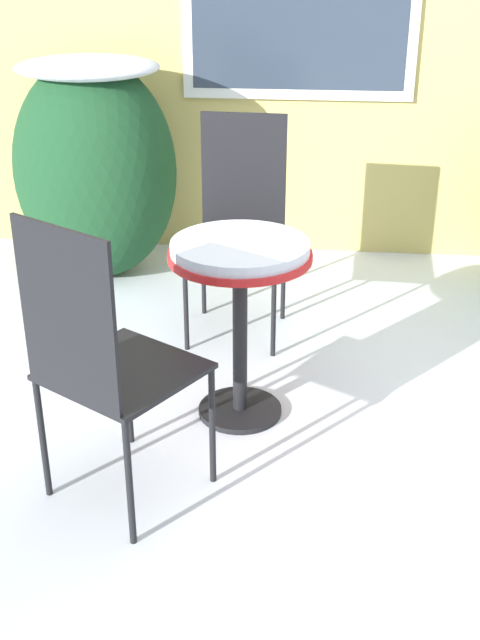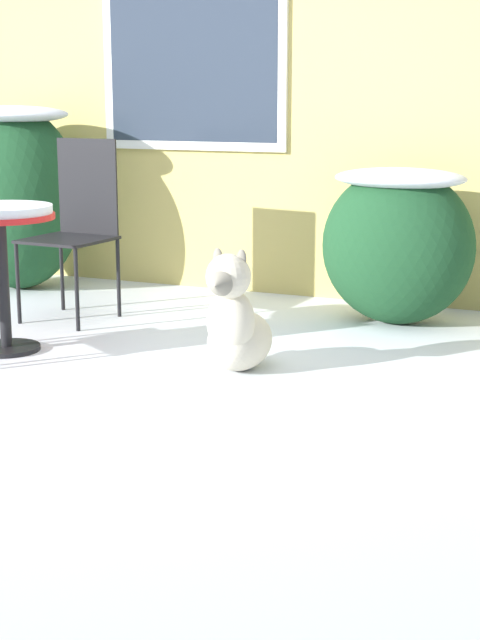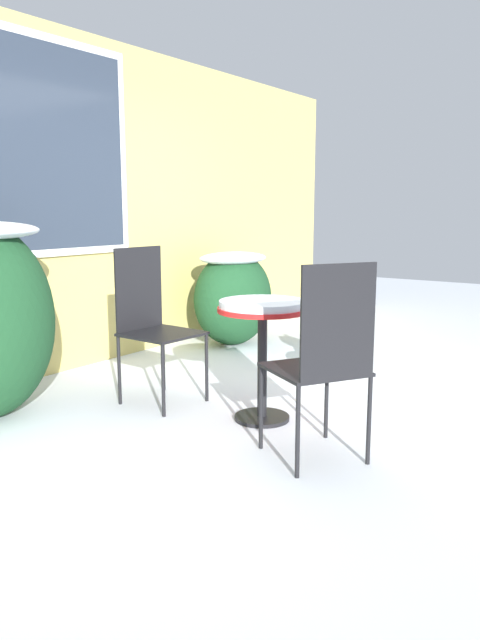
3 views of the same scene
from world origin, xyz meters
name	(u,v)px [view 2 (image 2 of 3)]	position (x,y,z in m)	size (l,w,h in m)	color
ground_plane	(55,365)	(0.00, 0.00, 0.00)	(16.00, 16.00, 0.00)	silver
house_wall	(228,84)	(-0.02, 2.20, 1.42)	(8.00, 0.10, 2.77)	tan
shrub_left	(16,193)	(-1.40, 1.63, 0.67)	(0.94, 0.83, 1.27)	#194223
shrub_middle	(398,241)	(1.34, 1.62, 0.50)	(0.91, 0.69, 0.93)	#194223
patio_table	(1,234)	(-0.40, 0.14, 0.63)	(0.57, 0.57, 0.78)	black
patio_chair_near_table	(76,222)	(-0.49, 1.00, 0.59)	(0.49, 0.49, 1.09)	black
dog	(236,325)	(0.90, 0.25, 0.24)	(0.34, 0.65, 0.63)	beige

